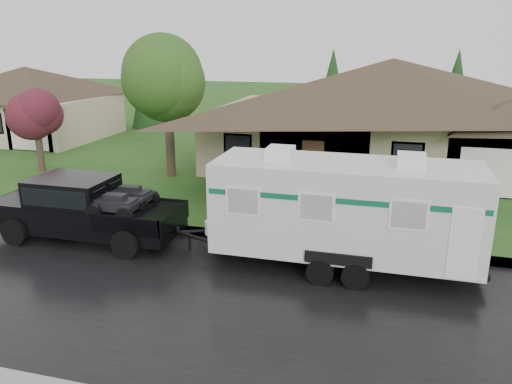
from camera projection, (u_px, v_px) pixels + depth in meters
ground at (305, 274)px, 14.65m from camera, size 140.00×140.00×0.00m
road at (292, 308)px, 12.80m from camera, size 140.00×8.00×0.01m
curb at (317, 243)px, 16.71m from camera, size 140.00×0.50×0.15m
lawn at (350, 160)px, 28.49m from camera, size 140.00×26.00×0.15m
house_main at (396, 101)px, 25.82m from camera, size 19.44×10.80×6.90m
house_far at (29, 97)px, 33.89m from camera, size 10.80×8.64×5.80m
tree_left_green at (167, 80)px, 23.52m from camera, size 4.06×4.06×6.72m
tree_red at (35, 114)px, 24.85m from camera, size 2.58×2.58×4.27m
shrub_row at (384, 178)px, 22.55m from camera, size 13.60×1.00×1.00m
pickup_truck at (83, 207)px, 16.98m from camera, size 6.51×2.47×2.17m
travel_trailer at (345, 208)px, 14.56m from camera, size 8.03×2.82×3.60m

